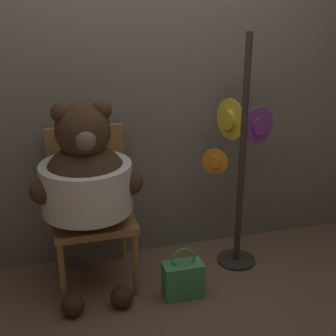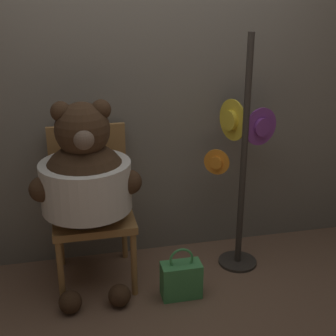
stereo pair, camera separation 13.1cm
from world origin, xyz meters
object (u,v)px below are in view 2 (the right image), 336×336
Objects in this scene: teddy_bear at (86,180)px; handbag_on_ground at (181,279)px; hat_display_rack at (241,161)px; chair at (91,200)px.

teddy_bear reaches higher than handbag_on_ground.
hat_display_rack is 4.64× the size of handbag_on_ground.
chair is 0.81× the size of teddy_bear.
chair is at bearing 176.01° from hat_display_rack.
chair is 0.63× the size of hat_display_rack.
chair is 0.28m from teddy_bear.
chair reaches higher than handbag_on_ground.
handbag_on_ground is at bearing -22.72° from teddy_bear.
teddy_bear is at bearing -100.65° from chair.
teddy_bear is 0.78× the size of hat_display_rack.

